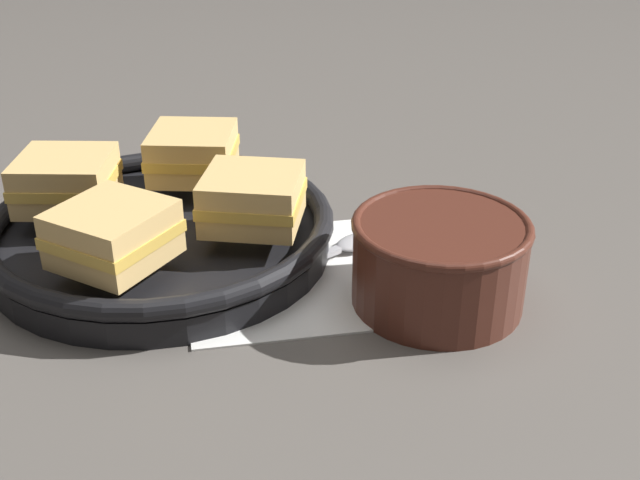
# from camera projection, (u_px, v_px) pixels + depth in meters

# --- Properties ---
(ground_plane) EXTENTS (4.00, 4.00, 0.00)m
(ground_plane) POSITION_uv_depth(u_px,v_px,m) (322.00, 285.00, 0.69)
(ground_plane) COLOR #56514C
(napkin) EXTENTS (0.25, 0.22, 0.00)m
(napkin) POSITION_uv_depth(u_px,v_px,m) (320.00, 272.00, 0.71)
(napkin) COLOR white
(napkin) RESTS_ON ground_plane
(soup_bowl) EXTENTS (0.14, 0.14, 0.08)m
(soup_bowl) POSITION_uv_depth(u_px,v_px,m) (439.00, 257.00, 0.65)
(soup_bowl) COLOR #4C2319
(soup_bowl) RESTS_ON ground_plane
(spoon) EXTENTS (0.14, 0.07, 0.01)m
(spoon) POSITION_uv_depth(u_px,v_px,m) (341.00, 248.00, 0.73)
(spoon) COLOR #B7B7BC
(spoon) RESTS_ON napkin
(skillet) EXTENTS (0.32, 0.32, 0.04)m
(skillet) POSITION_uv_depth(u_px,v_px,m) (162.00, 233.00, 0.73)
(skillet) COLOR black
(skillet) RESTS_ON ground_plane
(sandwich_near_left) EXTENTS (0.12, 0.12, 0.05)m
(sandwich_near_left) POSITION_uv_depth(u_px,v_px,m) (113.00, 234.00, 0.64)
(sandwich_near_left) COLOR #DBB26B
(sandwich_near_left) RESTS_ON skillet
(sandwich_near_right) EXTENTS (0.11, 0.11, 0.05)m
(sandwich_near_right) POSITION_uv_depth(u_px,v_px,m) (253.00, 198.00, 0.69)
(sandwich_near_right) COLOR #DBB26B
(sandwich_near_right) RESTS_ON skillet
(sandwich_far_left) EXTENTS (0.10, 0.11, 0.05)m
(sandwich_far_left) POSITION_uv_depth(u_px,v_px,m) (193.00, 153.00, 0.79)
(sandwich_far_left) COLOR #DBB26B
(sandwich_far_left) RESTS_ON skillet
(sandwich_far_right) EXTENTS (0.11, 0.10, 0.05)m
(sandwich_far_right) POSITION_uv_depth(u_px,v_px,m) (66.00, 180.00, 0.73)
(sandwich_far_right) COLOR #DBB26B
(sandwich_far_right) RESTS_ON skillet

